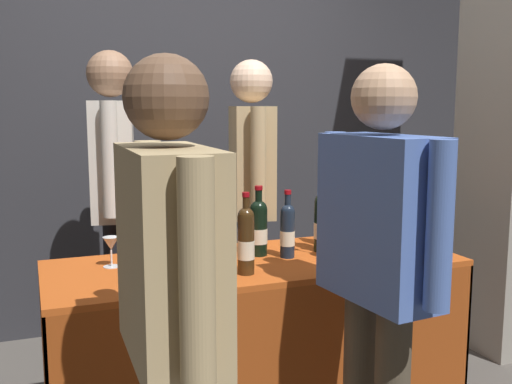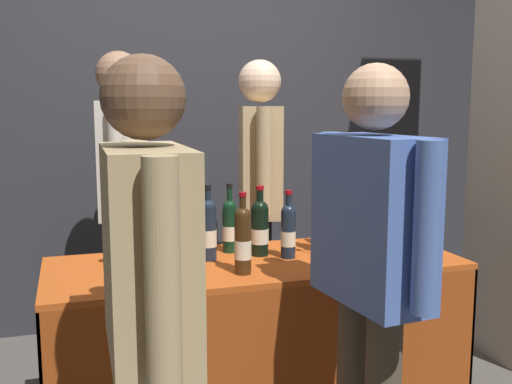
% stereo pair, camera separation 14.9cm
% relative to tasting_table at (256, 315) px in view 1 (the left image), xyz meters
% --- Properties ---
extents(back_partition, '(5.79, 0.12, 3.06)m').
position_rel_tasting_table_xyz_m(back_partition, '(0.00, 1.55, 0.99)').
color(back_partition, '#2D2D33').
rests_on(back_partition, ground_plane).
extents(tasting_table, '(1.77, 0.67, 0.78)m').
position_rel_tasting_table_xyz_m(tasting_table, '(0.00, 0.00, 0.00)').
color(tasting_table, '#B74C19').
rests_on(tasting_table, ground_plane).
extents(featured_wine_bottle, '(0.07, 0.07, 0.33)m').
position_rel_tasting_table_xyz_m(featured_wine_bottle, '(-0.19, 0.07, 0.39)').
color(featured_wine_bottle, '#192333').
rests_on(featured_wine_bottle, tasting_table).
extents(display_bottle_0, '(0.07, 0.07, 0.30)m').
position_rel_tasting_table_xyz_m(display_bottle_0, '(0.15, 0.00, 0.37)').
color(display_bottle_0, '#192333').
rests_on(display_bottle_0, tasting_table).
extents(display_bottle_1, '(0.07, 0.07, 0.34)m').
position_rel_tasting_table_xyz_m(display_bottle_1, '(-0.29, -0.01, 0.39)').
color(display_bottle_1, black).
rests_on(display_bottle_1, tasting_table).
extents(display_bottle_2, '(0.07, 0.07, 0.32)m').
position_rel_tasting_table_xyz_m(display_bottle_2, '(-0.07, 0.18, 0.37)').
color(display_bottle_2, black).
rests_on(display_bottle_2, tasting_table).
extents(display_bottle_3, '(0.08, 0.08, 0.35)m').
position_rel_tasting_table_xyz_m(display_bottle_3, '(-0.44, 0.00, 0.40)').
color(display_bottle_3, black).
rests_on(display_bottle_3, tasting_table).
extents(display_bottle_4, '(0.07, 0.07, 0.34)m').
position_rel_tasting_table_xyz_m(display_bottle_4, '(-0.46, -0.17, 0.39)').
color(display_bottle_4, '#38230F').
rests_on(display_bottle_4, tasting_table).
extents(display_bottle_5, '(0.08, 0.08, 0.30)m').
position_rel_tasting_table_xyz_m(display_bottle_5, '(0.42, 0.12, 0.38)').
color(display_bottle_5, black).
rests_on(display_bottle_5, tasting_table).
extents(display_bottle_6, '(0.08, 0.08, 0.33)m').
position_rel_tasting_table_xyz_m(display_bottle_6, '(0.35, 0.05, 0.39)').
color(display_bottle_6, black).
rests_on(display_bottle_6, tasting_table).
extents(display_bottle_7, '(0.07, 0.07, 0.33)m').
position_rel_tasting_table_xyz_m(display_bottle_7, '(-0.11, -0.18, 0.39)').
color(display_bottle_7, '#38230F').
rests_on(display_bottle_7, tasting_table).
extents(display_bottle_8, '(0.08, 0.08, 0.31)m').
position_rel_tasting_table_xyz_m(display_bottle_8, '(0.04, 0.08, 0.38)').
color(display_bottle_8, black).
rests_on(display_bottle_8, tasting_table).
extents(wine_glass_near_vendor, '(0.07, 0.07, 0.13)m').
position_rel_tasting_table_xyz_m(wine_glass_near_vendor, '(-0.60, 0.12, 0.34)').
color(wine_glass_near_vendor, silver).
rests_on(wine_glass_near_vendor, tasting_table).
extents(flower_vase, '(0.11, 0.10, 0.36)m').
position_rel_tasting_table_xyz_m(flower_vase, '(0.34, -0.10, 0.35)').
color(flower_vase, silver).
rests_on(flower_vase, tasting_table).
extents(brochure_stand, '(0.11, 0.15, 0.16)m').
position_rel_tasting_table_xyz_m(brochure_stand, '(0.70, -0.19, 0.33)').
color(brochure_stand, silver).
rests_on(brochure_stand, tasting_table).
extents(vendor_presenter, '(0.28, 0.54, 1.73)m').
position_rel_tasting_table_xyz_m(vendor_presenter, '(-0.49, 0.80, 0.50)').
color(vendor_presenter, black).
rests_on(vendor_presenter, ground_plane).
extents(vendor_assistant, '(0.30, 0.58, 1.70)m').
position_rel_tasting_table_xyz_m(vendor_assistant, '(0.25, 0.72, 0.49)').
color(vendor_assistant, '#2D3347').
rests_on(vendor_assistant, ground_plane).
extents(taster_foreground_right, '(0.22, 0.64, 1.58)m').
position_rel_tasting_table_xyz_m(taster_foreground_right, '(-0.57, -0.85, 0.41)').
color(taster_foreground_right, black).
rests_on(taster_foreground_right, ground_plane).
extents(taster_foreground_left, '(0.26, 0.63, 1.59)m').
position_rel_tasting_table_xyz_m(taster_foreground_left, '(0.20, -0.64, 0.42)').
color(taster_foreground_left, '#4C4233').
rests_on(taster_foreground_left, ground_plane).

